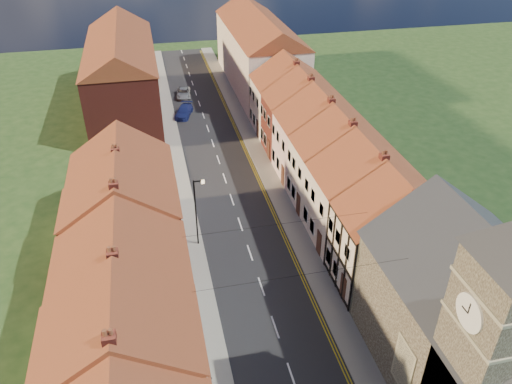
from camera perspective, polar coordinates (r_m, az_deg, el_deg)
The scene contains 20 objects.
road at distance 49.99m, azimuth -3.60°, elevation 1.57°, with size 7.00×90.00×0.02m, color black.
pavement_left at distance 49.59m, azimuth -8.62°, elevation 1.03°, with size 1.80×90.00×0.12m, color gray.
pavement_right at distance 50.72m, azimuth 1.30°, elevation 2.18°, with size 1.80×90.00×0.12m, color gray.
church at distance 29.74m, azimuth 24.16°, elevation -12.55°, with size 11.25×14.25×15.20m.
cottage_r_tudor at distance 36.39m, azimuth 15.54°, elevation -4.39°, with size 8.30×5.20×9.00m.
cottage_r_white_near at distance 40.33m, azimuth 12.26°, elevation 0.06°, with size 8.30×6.00×9.00m.
cottage_r_cream_mid at distance 44.57m, azimuth 9.54°, elevation 3.68°, with size 8.30×5.20×9.00m.
cottage_r_pink at distance 49.04m, azimuth 7.29°, elevation 6.63°, with size 8.30×6.00×9.00m.
cottage_r_white_far at distance 53.67m, azimuth 5.40°, elevation 9.09°, with size 8.30×5.20×9.00m.
cottage_r_cream_far at distance 58.45m, azimuth 3.79°, elevation 11.14°, with size 8.30×6.00×9.00m.
cottage_l_cream at distance 27.83m, azimuth -14.91°, elevation -18.11°, with size 8.30×6.30×9.10m.
cottage_l_white at distance 32.46m, azimuth -14.89°, elevation -9.66°, with size 8.30×6.90×8.80m.
cottage_l_brick_mid at distance 37.18m, azimuth -14.94°, elevation -3.29°, with size 8.30×5.70×9.10m.
cottage_l_pink at distance 42.16m, azimuth -14.91°, elevation 1.02°, with size 8.30×6.30×8.80m.
block_right_far at distance 72.21m, azimuth 0.34°, elevation 16.04°, with size 8.30×24.20×10.50m.
block_left_far at distance 65.77m, azimuth -15.06°, elevation 13.32°, with size 8.30×24.20×10.50m.
lamppost at distance 39.33m, azimuth -6.79°, elevation -1.90°, with size 0.88×0.15×6.00m.
car_far at distance 64.10m, azimuth -8.23°, elevation 9.11°, with size 1.72×4.23×1.23m, color navy.
car_distant at distance 70.17m, azimuth -8.28°, elevation 11.13°, with size 1.85×4.01×1.12m, color #9A9EA1.
pedestrian_left at distance 30.77m, azimuth -5.62°, elevation -20.74°, with size 0.63×0.41×1.71m, color #222227.
Camera 1 is at (-6.42, -12.53, 25.49)m, focal length 35.00 mm.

